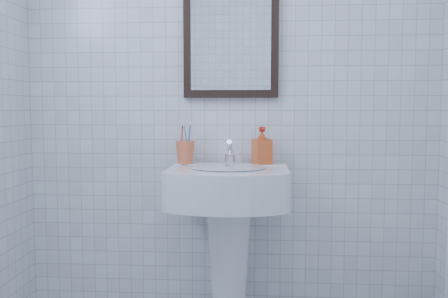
{
  "coord_description": "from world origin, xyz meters",
  "views": [
    {
      "loc": [
        0.15,
        -1.47,
        1.18
      ],
      "look_at": [
        -0.01,
        0.86,
        0.99
      ],
      "focal_mm": 40.0,
      "sensor_mm": 36.0,
      "label": 1
    }
  ],
  "objects": [
    {
      "name": "wall_back",
      "position": [
        0.0,
        1.2,
        1.25
      ],
      "size": [
        2.2,
        0.02,
        2.5
      ],
      "primitive_type": "cube",
      "color": "silver",
      "rests_on": "ground"
    },
    {
      "name": "washbasin",
      "position": [
        0.01,
        0.99,
        0.61
      ],
      "size": [
        0.59,
        0.43,
        0.9
      ],
      "color": "white",
      "rests_on": "ground"
    },
    {
      "name": "wall_mirror",
      "position": [
        0.01,
        1.18,
        1.55
      ],
      "size": [
        0.5,
        0.04,
        0.62
      ],
      "color": "black",
      "rests_on": "wall_back"
    },
    {
      "name": "toothbrush_cup",
      "position": [
        -0.23,
        1.1,
        0.96
      ],
      "size": [
        0.11,
        0.11,
        0.12
      ],
      "primitive_type": null,
      "rotation": [
        0.0,
        0.0,
        -0.14
      ],
      "color": "#E96A40",
      "rests_on": "washbasin"
    },
    {
      "name": "faucet",
      "position": [
        0.01,
        1.09,
        0.95
      ],
      "size": [
        0.05,
        0.11,
        0.13
      ],
      "color": "silver",
      "rests_on": "washbasin"
    },
    {
      "name": "soap_dispenser",
      "position": [
        0.17,
        1.11,
        0.99
      ],
      "size": [
        0.11,
        0.11,
        0.19
      ],
      "primitive_type": "imported",
      "rotation": [
        0.0,
        0.0,
        0.4
      ],
      "color": "#C94713",
      "rests_on": "washbasin"
    }
  ]
}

